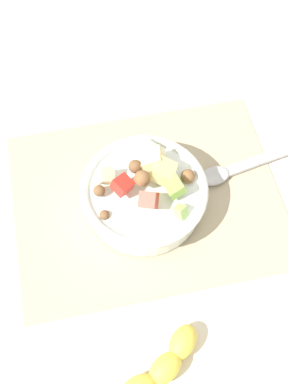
# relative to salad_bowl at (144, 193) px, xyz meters

# --- Properties ---
(ground_plane) EXTENTS (2.40, 2.40, 0.00)m
(ground_plane) POSITION_rel_salad_bowl_xyz_m (-0.01, -0.01, -0.04)
(ground_plane) COLOR silver
(placemat) EXTENTS (0.45, 0.35, 0.01)m
(placemat) POSITION_rel_salad_bowl_xyz_m (-0.01, -0.01, -0.04)
(placemat) COLOR tan
(placemat) RESTS_ON ground_plane
(salad_bowl) EXTENTS (0.21, 0.21, 0.10)m
(salad_bowl) POSITION_rel_salad_bowl_xyz_m (0.00, 0.00, 0.00)
(salad_bowl) COLOR white
(salad_bowl) RESTS_ON placemat
(serving_spoon) EXTENTS (0.20, 0.06, 0.01)m
(serving_spoon) POSITION_rel_salad_bowl_xyz_m (-0.17, -0.03, -0.03)
(serving_spoon) COLOR #B7B7BC
(serving_spoon) RESTS_ON placemat
(banana_whole) EXTENTS (0.14, 0.11, 0.04)m
(banana_whole) POSITION_rel_salad_bowl_xyz_m (0.03, 0.27, -0.02)
(banana_whole) COLOR yellow
(banana_whole) RESTS_ON ground_plane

